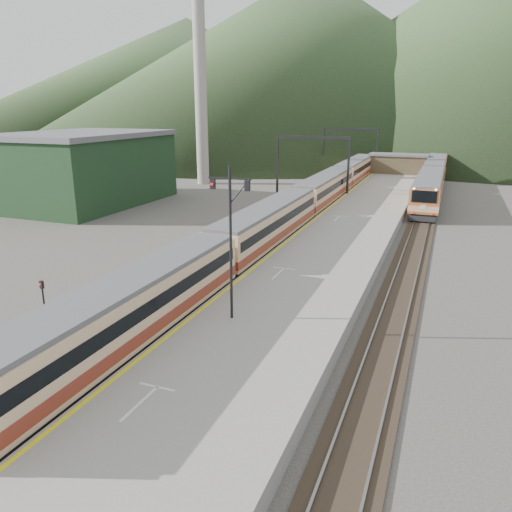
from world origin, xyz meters
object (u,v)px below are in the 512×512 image
at_px(main_train, 301,205).
at_px(signal_mast, 231,229).
at_px(worker, 52,323).
at_px(second_train, 435,170).

xyz_separation_m(main_train, signal_mast, (3.82, -26.05, 3.74)).
xyz_separation_m(signal_mast, worker, (-8.56, -3.62, -4.91)).
bearing_deg(main_train, worker, -99.09).
height_order(second_train, worker, second_train).
height_order(main_train, signal_mast, signal_mast).
xyz_separation_m(main_train, worker, (-4.74, -29.67, -1.17)).
xyz_separation_m(main_train, second_train, (11.50, 35.16, 0.07)).
distance_m(main_train, worker, 30.07).
xyz_separation_m(second_train, worker, (-16.24, -64.83, -1.24)).
relative_size(main_train, signal_mast, 10.09).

